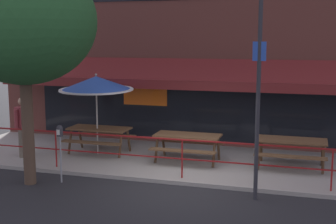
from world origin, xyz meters
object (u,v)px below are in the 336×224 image
Objects in this scene: picnic_table_left at (99,133)px; street_tree_curbside at (24,13)px; parking_meter_near at (60,136)px; pedestrian_walking at (23,124)px; picnic_table_centre at (188,140)px; picnic_table_right at (291,145)px; patio_umbrella_left at (96,84)px; street_sign_pole at (258,95)px.

street_tree_curbside reaches higher than picnic_table_left.
parking_meter_near is at bearing 33.08° from street_tree_curbside.
parking_meter_near is at bearing -37.23° from pedestrian_walking.
picnic_table_left is at bearing 28.04° from pedestrian_walking.
picnic_table_right is at bearing 4.22° from picnic_table_centre.
picnic_table_right is 5.70m from patio_umbrella_left.
parking_meter_near is (-5.31, -2.61, 0.44)m from picnic_table_right.
picnic_table_centre is 1.05× the size of pedestrian_walking.
parking_meter_near is (0.20, -2.61, 0.44)m from picnic_table_left.
parking_meter_near is at bearing -136.74° from picnic_table_centre.
street_tree_curbside is at bearing -97.18° from picnic_table_left.
parking_meter_near is (2.10, -1.60, 0.09)m from pedestrian_walking.
patio_umbrella_left reaches higher than parking_meter_near.
picnic_table_centre is 5.36m from street_tree_curbside.
street_sign_pole is (4.86, -2.33, 0.11)m from patio_umbrella_left.
street_tree_curbside is (1.53, -1.97, 3.00)m from pedestrian_walking.
picnic_table_right is 1.27× the size of parking_meter_near.
pedestrian_walking is 2.64m from parking_meter_near.
patio_umbrella_left is 0.41× the size of street_tree_curbside.
pedestrian_walking is at bearing 142.77° from parking_meter_near.
picnic_table_centre is at bearing -4.31° from picnic_table_left.
picnic_table_left is 1.05× the size of pedestrian_walking.
picnic_table_centre is 4.74m from pedestrian_walking.
picnic_table_centre is 0.31× the size of street_tree_curbside.
street_sign_pole is at bearing -104.65° from picnic_table_right.
picnic_table_left is 2.66m from parking_meter_near.
street_sign_pole is at bearing -12.14° from pedestrian_walking.
picnic_table_left is 4.50m from street_tree_curbside.
patio_umbrella_left reaches higher than picnic_table_centre.
pedestrian_walking is at bearing -151.96° from picnic_table_left.
patio_umbrella_left is at bearing 154.33° from street_sign_pole.
picnic_table_centre is 2.76m from picnic_table_right.
street_tree_curbside reaches higher than picnic_table_centre.
pedestrian_walking is at bearing 167.86° from street_sign_pole.
parking_meter_near is at bearing -85.70° from picnic_table_left.
patio_umbrella_left is at bearing 24.78° from pedestrian_walking.
picnic_table_centre is at bearing 43.26° from parking_meter_near.
picnic_table_centre is at bearing 41.61° from street_tree_curbside.
picnic_table_left is at bearing 153.05° from street_sign_pole.
street_tree_curbside is (-0.38, -2.98, 3.35)m from picnic_table_left.
picnic_table_centre is 1.00× the size of picnic_table_right.
picnic_table_centre is (2.75, -0.21, 0.00)m from picnic_table_left.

